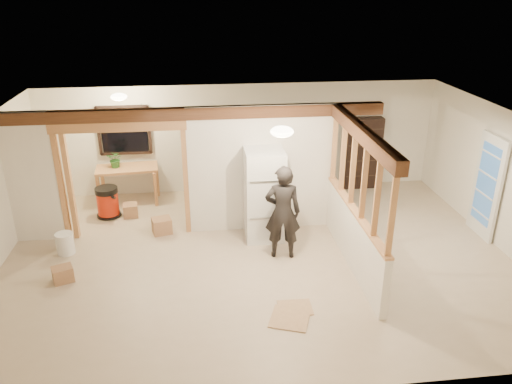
{
  "coord_description": "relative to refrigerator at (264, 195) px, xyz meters",
  "views": [
    {
      "loc": [
        -0.96,
        -7.75,
        4.61
      ],
      "look_at": [
        0.01,
        0.4,
        1.11
      ],
      "focal_mm": 35.0,
      "sensor_mm": 36.0,
      "label": 1
    }
  ],
  "objects": [
    {
      "name": "partition_left_stub",
      "position": [
        -4.26,
        0.41,
        0.37
      ],
      "size": [
        0.9,
        0.12,
        2.5
      ],
      "primitive_type": "cube",
      "color": "white",
      "rests_on": "floor"
    },
    {
      "name": "wall_front",
      "position": [
        -0.21,
        -4.04,
        0.37
      ],
      "size": [
        9.0,
        0.01,
        2.5
      ],
      "primitive_type": "cube",
      "color": "silver",
      "rests_on": "floor"
    },
    {
      "name": "wall_back",
      "position": [
        -0.21,
        2.46,
        0.37
      ],
      "size": [
        9.0,
        0.01,
        2.5
      ],
      "primitive_type": "cube",
      "color": "silver",
      "rests_on": "floor"
    },
    {
      "name": "header_beam_back",
      "position": [
        -1.21,
        0.41,
        1.5
      ],
      "size": [
        7.0,
        0.18,
        0.22
      ],
      "primitive_type": "cube",
      "color": "brown",
      "rests_on": "ceiling"
    },
    {
      "name": "ceiling_dome_util",
      "position": [
        -2.71,
        1.51,
        1.6
      ],
      "size": [
        0.32,
        0.32,
        0.14
      ],
      "primitive_type": "ellipsoid",
      "color": "#FFEABF",
      "rests_on": "ceiling"
    },
    {
      "name": "ceiling_dome_main",
      "position": [
        0.09,
        -1.29,
        1.6
      ],
      "size": [
        0.36,
        0.36,
        0.16
      ],
      "primitive_type": "ellipsoid",
      "color": "#FFEABF",
      "rests_on": "ceiling"
    },
    {
      "name": "stud_partition",
      "position": [
        1.39,
        -1.19,
        0.78
      ],
      "size": [
        0.14,
        3.2,
        1.32
      ],
      "primitive_type": "cube",
      "color": "tan",
      "rests_on": "pony_wall"
    },
    {
      "name": "potted_plant",
      "position": [
        -3.0,
        2.0,
        0.14
      ],
      "size": [
        0.4,
        0.36,
        0.37
      ],
      "primitive_type": "imported",
      "rotation": [
        0.0,
        0.0,
        -0.23
      ],
      "color": "#457733",
      "rests_on": "work_table"
    },
    {
      "name": "shop_vac",
      "position": [
        -3.13,
        1.28,
        -0.55
      ],
      "size": [
        0.65,
        0.65,
        0.66
      ],
      "primitive_type": "cylinder",
      "rotation": [
        0.0,
        0.0,
        -0.35
      ],
      "color": "#B2200A",
      "rests_on": "floor"
    },
    {
      "name": "floor_panel_near",
      "position": [
        0.04,
        -2.6,
        -0.87
      ],
      "size": [
        0.71,
        0.71,
        0.02
      ],
      "primitive_type": "cube",
      "rotation": [
        0.0,
        0.0,
        -0.36
      ],
      "color": "tan",
      "rests_on": "floor"
    },
    {
      "name": "work_table",
      "position": [
        -2.77,
        1.98,
        -0.46
      ],
      "size": [
        1.38,
        0.78,
        0.83
      ],
      "primitive_type": "cube",
      "rotation": [
        0.0,
        0.0,
        0.09
      ],
      "color": "tan",
      "rests_on": "floor"
    },
    {
      "name": "window_back",
      "position": [
        -2.81,
        2.38,
        0.67
      ],
      "size": [
        1.12,
        0.1,
        1.1
      ],
      "primitive_type": "cube",
      "color": "black",
      "rests_on": "wall_back"
    },
    {
      "name": "floor",
      "position": [
        -0.21,
        -0.79,
        -0.88
      ],
      "size": [
        9.0,
        6.5,
        0.01
      ],
      "primitive_type": "cube",
      "color": "#C1AA8F",
      "rests_on": "ground"
    },
    {
      "name": "french_door",
      "position": [
        4.21,
        -0.39,
        0.12
      ],
      "size": [
        0.12,
        0.86,
        2.0
      ],
      "primitive_type": "cube",
      "color": "white",
      "rests_on": "floor"
    },
    {
      "name": "hanging_bulb",
      "position": [
        -2.21,
        0.81,
        1.3
      ],
      "size": [
        0.07,
        0.07,
        0.07
      ],
      "primitive_type": "ellipsoid",
      "color": "#FFD88C",
      "rests_on": "ceiling"
    },
    {
      "name": "box_util_b",
      "position": [
        -2.68,
        1.23,
        -0.74
      ],
      "size": [
        0.33,
        0.33,
        0.28
      ],
      "primitive_type": "cube",
      "rotation": [
        0.0,
        0.0,
        0.13
      ],
      "color": "#9F714D",
      "rests_on": "floor"
    },
    {
      "name": "floor_panel_far",
      "position": [
        0.16,
        -2.35,
        -0.87
      ],
      "size": [
        0.52,
        0.42,
        0.02
      ],
      "primitive_type": "cube",
      "rotation": [
        0.0,
        0.0,
        -0.02
      ],
      "color": "tan",
      "rests_on": "floor"
    },
    {
      "name": "pony_wall",
      "position": [
        1.39,
        -1.19,
        -0.38
      ],
      "size": [
        0.12,
        3.2,
        1.0
      ],
      "primitive_type": "cube",
      "color": "white",
      "rests_on": "floor"
    },
    {
      "name": "partition_center",
      "position": [
        -0.01,
        0.41,
        0.37
      ],
      "size": [
        2.8,
        0.12,
        2.5
      ],
      "primitive_type": "cube",
      "color": "white",
      "rests_on": "floor"
    },
    {
      "name": "header_beam_right",
      "position": [
        1.39,
        -1.19,
        1.5
      ],
      "size": [
        0.18,
        3.3,
        0.22
      ],
      "primitive_type": "cube",
      "color": "brown",
      "rests_on": "ceiling"
    },
    {
      "name": "woman",
      "position": [
        0.22,
        -0.77,
        -0.01
      ],
      "size": [
        0.68,
        0.5,
        1.73
      ],
      "primitive_type": "imported",
      "rotation": [
        0.0,
        0.0,
        3.0
      ],
      "color": "black",
      "rests_on": "floor"
    },
    {
      "name": "refrigerator",
      "position": [
        0.0,
        0.0,
        0.0
      ],
      "size": [
        0.72,
        0.7,
        1.76
      ],
      "primitive_type": "cube",
      "color": "white",
      "rests_on": "floor"
    },
    {
      "name": "ceiling",
      "position": [
        -0.21,
        -0.79,
        1.62
      ],
      "size": [
        9.0,
        6.5,
        0.01
      ],
      "primitive_type": "cube",
      "color": "white"
    },
    {
      "name": "wall_right",
      "position": [
        4.29,
        -0.79,
        0.37
      ],
      "size": [
        0.01,
        6.5,
        2.5
      ],
      "primitive_type": "cube",
      "color": "silver",
      "rests_on": "floor"
    },
    {
      "name": "box_util_a",
      "position": [
        -1.98,
        0.38,
        -0.72
      ],
      "size": [
        0.43,
        0.39,
        0.31
      ],
      "primitive_type": "cube",
      "rotation": [
        0.0,
        0.0,
        0.25
      ],
      "color": "#9F714D",
      "rests_on": "floor"
    },
    {
      "name": "bookshelf",
      "position": [
        2.64,
        2.25,
        -0.03
      ],
      "size": [
        0.85,
        0.28,
        1.7
      ],
      "primitive_type": "cube",
      "color": "black",
      "rests_on": "floor"
    },
    {
      "name": "doorway_frame",
      "position": [
        -2.61,
        0.41,
        0.22
      ],
      "size": [
        2.46,
        0.14,
        2.2
      ],
      "primitive_type": "cube",
      "color": "tan",
      "rests_on": "floor"
    },
    {
      "name": "bucket",
      "position": [
        -3.68,
        -0.22,
        -0.68
      ],
      "size": [
        0.41,
        0.41,
        0.4
      ],
      "primitive_type": "cylinder",
      "rotation": [
        0.0,
        0.0,
        0.38
      ],
      "color": "white",
      "rests_on": "floor"
    },
    {
      "name": "box_front",
      "position": [
        -3.51,
        -1.17,
        -0.75
      ],
      "size": [
        0.39,
        0.36,
        0.26
      ],
      "primitive_type": "cube",
      "rotation": [
        0.0,
        0.0,
        0.39
      ],
      "color": "#9F714D",
      "rests_on": "floor"
    }
  ]
}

